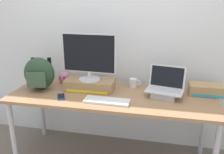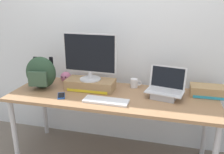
# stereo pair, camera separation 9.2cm
# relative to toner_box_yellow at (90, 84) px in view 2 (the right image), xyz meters

# --- Properties ---
(back_wall) EXTENTS (7.00, 0.10, 2.60)m
(back_wall) POSITION_rel_toner_box_yellow_xyz_m (0.25, 0.37, 0.51)
(back_wall) COLOR silver
(back_wall) RESTS_ON ground
(desk) EXTENTS (1.99, 0.71, 0.74)m
(desk) POSITION_rel_toner_box_yellow_xyz_m (0.25, -0.09, -0.12)
(desk) COLOR #99704C
(desk) RESTS_ON ground
(toner_box_yellow) EXTENTS (0.49, 0.23, 0.11)m
(toner_box_yellow) POSITION_rel_toner_box_yellow_xyz_m (0.00, 0.00, 0.00)
(toner_box_yellow) COLOR #9E7A51
(toner_box_yellow) RESTS_ON desk
(desktop_monitor) EXTENTS (0.54, 0.21, 0.47)m
(desktop_monitor) POSITION_rel_toner_box_yellow_xyz_m (-0.00, -0.00, 0.29)
(desktop_monitor) COLOR silver
(desktop_monitor) RESTS_ON toner_box_yellow
(open_laptop) EXTENTS (0.38, 0.29, 0.28)m
(open_laptop) POSITION_rel_toner_box_yellow_xyz_m (0.75, -0.02, 0.01)
(open_laptop) COLOR #ADADB2
(open_laptop) RESTS_ON desk
(external_keyboard) EXTENTS (0.41, 0.15, 0.02)m
(external_keyboard) POSITION_rel_toner_box_yellow_xyz_m (0.24, -0.27, -0.04)
(external_keyboard) COLOR white
(external_keyboard) RESTS_ON desk
(messenger_backpack) EXTENTS (0.34, 0.27, 0.33)m
(messenger_backpack) POSITION_rel_toner_box_yellow_xyz_m (-0.50, -0.09, 0.11)
(messenger_backpack) COLOR #28422D
(messenger_backpack) RESTS_ON desk
(coffee_mug) EXTENTS (0.12, 0.08, 0.09)m
(coffee_mug) POSITION_rel_toner_box_yellow_xyz_m (0.43, 0.17, -0.01)
(coffee_mug) COLOR silver
(coffee_mug) RESTS_ON desk
(cell_phone) EXTENTS (0.12, 0.17, 0.01)m
(cell_phone) POSITION_rel_toner_box_yellow_xyz_m (-0.21, -0.25, -0.05)
(cell_phone) COLOR #19479E
(cell_phone) RESTS_ON desk
(plush_toy) EXTENTS (0.12, 0.12, 0.12)m
(plush_toy) POSITION_rel_toner_box_yellow_xyz_m (-0.34, 0.14, 0.01)
(plush_toy) COLOR #CC7099
(plush_toy) RESTS_ON desk
(toner_box_cyan) EXTENTS (0.32, 0.18, 0.10)m
(toner_box_cyan) POSITION_rel_toner_box_yellow_xyz_m (1.14, 0.11, -0.00)
(toner_box_cyan) COLOR #A88456
(toner_box_cyan) RESTS_ON desk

